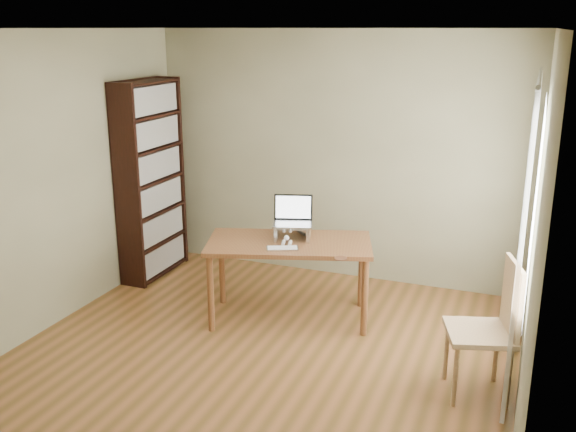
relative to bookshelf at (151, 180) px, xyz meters
The scene contains 10 objects.
room 2.43m from the bookshelf, 39.52° to the right, with size 4.04×4.54×2.64m.
bookshelf is the anchor object (origin of this frame).
curtains 3.83m from the bookshelf, 11.30° to the right, with size 0.03×1.90×2.25m.
desk 1.91m from the bookshelf, 16.88° to the right, with size 1.62×1.15×0.75m.
laptop_stand 1.86m from the bookshelf, 14.50° to the right, with size 0.32×0.25×0.13m.
laptop 1.84m from the bookshelf, 12.61° to the right, with size 0.41×0.39×0.25m.
keyboard 1.99m from the bookshelf, 22.85° to the right, with size 0.30×0.22×0.02m.
coaster 2.50m from the bookshelf, 18.81° to the right, with size 0.11×0.11×0.01m, color brown.
cat 1.82m from the bookshelf, 13.81° to the right, with size 0.25×0.48×0.15m.
chair 3.85m from the bookshelf, 18.98° to the right, with size 0.57×0.57×1.04m.
Camera 1 is at (1.94, -4.10, 2.61)m, focal length 40.00 mm.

